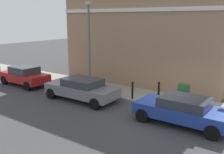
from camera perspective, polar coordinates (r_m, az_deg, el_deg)
ground at (r=13.51m, az=11.13°, el=-8.03°), size 80.00×80.00×0.00m
sidewalk at (r=18.06m, az=-3.85°, el=-2.19°), size 2.57×30.00×0.15m
corner_building at (r=20.75m, az=9.95°, el=11.21°), size 7.97×11.80×8.44m
car_blue at (r=12.23m, az=15.45°, el=-7.02°), size 1.96×4.29×1.30m
car_grey at (r=15.31m, az=-6.73°, el=-2.57°), size 1.98×4.50×1.32m
car_red at (r=19.64m, az=-18.89°, el=0.33°), size 1.87×3.94×1.40m
utility_cabinet at (r=14.58m, az=15.59°, el=-3.87°), size 0.46×0.61×1.15m
bollard_near_cabinet at (r=15.20m, az=10.36°, el=-2.82°), size 0.14×0.14×1.04m
bollard_far_kerb at (r=15.03m, az=4.58°, el=-2.82°), size 0.14×0.14×1.04m
lamppost at (r=17.54m, az=-5.09°, el=8.06°), size 0.20×0.44×5.72m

